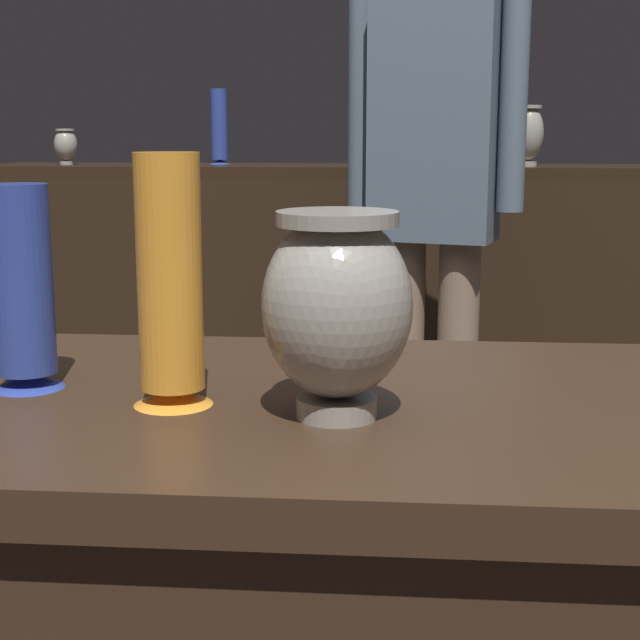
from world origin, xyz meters
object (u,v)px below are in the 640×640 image
Objects in this scene: vase_centerpiece at (337,306)px; shelf_vase_left at (219,128)px; vase_left_accent at (170,286)px; shelf_vase_center at (369,144)px; vase_tall_behind at (22,291)px; shelf_vase_far_left at (66,145)px; visitor_center_back at (434,179)px; shelf_vase_right at (528,134)px.

vase_centerpiece is 2.40m from shelf_vase_left.
shelf_vase_center is at bearing 86.24° from vase_left_accent.
vase_tall_behind is (-0.38, 0.09, -0.00)m from vase_centerpiece.
shelf_vase_far_left is at bearing 111.95° from vase_left_accent.
shelf_vase_far_left is 0.07× the size of visitor_center_back.
vase_tall_behind is at bearing -98.91° from shelf_vase_center.
shelf_vase_center reaches higher than shelf_vase_right.
visitor_center_back is at bearing -47.27° from shelf_vase_left.
visitor_center_back reaches higher than shelf_vase_right.
shelf_vase_far_left reaches higher than vase_centerpiece.
shelf_vase_left reaches higher than vase_tall_behind.
vase_centerpiece is at bearing -64.29° from shelf_vase_far_left.
shelf_vase_far_left is at bearing 107.95° from vase_tall_behind.
shelf_vase_right is (0.48, 2.22, 0.17)m from vase_centerpiece.
shelf_vase_far_left is 1.42m from visitor_center_back.
shelf_vase_right is 0.81× the size of shelf_vase_center.
vase_left_accent is 2.34× the size of shelf_vase_far_left.
shelf_vase_left reaches higher than vase_centerpiece.
vase_left_accent is 1.56m from visitor_center_back.
vase_tall_behind is 1.56m from visitor_center_back.
shelf_vase_left is at bearing 99.25° from vase_left_accent.
vase_centerpiece is 1.15× the size of shelf_vase_right.
vase_tall_behind reaches higher than vase_centerpiece.
vase_tall_behind is at bearing 163.74° from vase_left_accent.
shelf_vase_right is 1.61× the size of shelf_vase_far_left.
visitor_center_back is (0.20, -0.71, -0.08)m from shelf_vase_center.
shelf_vase_far_left is (-1.56, 0.03, -0.04)m from shelf_vase_right.
shelf_vase_left is (-1.04, 0.10, 0.02)m from shelf_vase_right.
visitor_center_back is (0.15, 1.55, 0.06)m from vase_centerpiece.
shelf_vase_center is at bearing 0.43° from shelf_vase_far_left.
shelf_vase_right is (0.86, 2.13, 0.18)m from vase_tall_behind.
shelf_vase_center reaches higher than vase_left_accent.
shelf_vase_center is at bearing -7.63° from shelf_vase_left.
vase_left_accent reaches higher than vase_centerpiece.
shelf_vase_left is (-0.18, 2.24, 0.19)m from vase_tall_behind.
vase_centerpiece is 0.93× the size of shelf_vase_center.
vase_left_accent is (0.19, -0.06, 0.02)m from vase_tall_behind.
shelf_vase_right is 1.56m from shelf_vase_far_left.
shelf_vase_center is (0.15, 2.23, 0.12)m from vase_left_accent.
vase_centerpiece is 2.26m from shelf_vase_center.
visitor_center_back is (-0.32, -0.67, -0.11)m from shelf_vase_right.
visitor_center_back reaches higher than shelf_vase_far_left.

